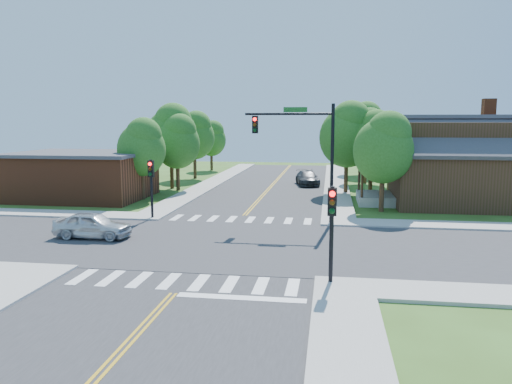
% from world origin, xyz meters
% --- Properties ---
extents(ground, '(100.00, 100.00, 0.00)m').
position_xyz_m(ground, '(0.00, 0.00, 0.00)').
color(ground, '#38551A').
rests_on(ground, ground).
extents(road_ns, '(10.00, 90.00, 0.04)m').
position_xyz_m(road_ns, '(0.00, 0.00, 0.02)').
color(road_ns, '#2D2D30').
rests_on(road_ns, ground).
extents(road_ew, '(90.00, 10.00, 0.04)m').
position_xyz_m(road_ew, '(0.00, 0.00, 0.03)').
color(road_ew, '#2D2D30').
rests_on(road_ew, ground).
extents(intersection_patch, '(10.20, 10.20, 0.06)m').
position_xyz_m(intersection_patch, '(0.00, 0.00, 0.00)').
color(intersection_patch, '#2D2D30').
rests_on(intersection_patch, ground).
extents(sidewalk_ne, '(40.00, 40.00, 0.14)m').
position_xyz_m(sidewalk_ne, '(15.82, 15.82, 0.07)').
color(sidewalk_ne, '#9E9B93').
rests_on(sidewalk_ne, ground).
extents(sidewalk_nw, '(40.00, 40.00, 0.14)m').
position_xyz_m(sidewalk_nw, '(-15.82, 15.82, 0.07)').
color(sidewalk_nw, '#9E9B93').
rests_on(sidewalk_nw, ground).
extents(crosswalk_north, '(8.85, 2.00, 0.01)m').
position_xyz_m(crosswalk_north, '(0.00, 6.20, 0.05)').
color(crosswalk_north, white).
rests_on(crosswalk_north, ground).
extents(crosswalk_south, '(8.85, 2.00, 0.01)m').
position_xyz_m(crosswalk_south, '(0.00, -6.20, 0.05)').
color(crosswalk_south, white).
rests_on(crosswalk_south, ground).
extents(centerline, '(0.30, 90.00, 0.01)m').
position_xyz_m(centerline, '(0.00, 0.00, 0.05)').
color(centerline, gold).
rests_on(centerline, ground).
extents(stop_bar, '(4.60, 0.45, 0.09)m').
position_xyz_m(stop_bar, '(2.50, -7.60, 0.00)').
color(stop_bar, white).
rests_on(stop_bar, ground).
extents(signal_mast_ne, '(5.30, 0.42, 7.20)m').
position_xyz_m(signal_mast_ne, '(3.91, 5.59, 4.85)').
color(signal_mast_ne, black).
rests_on(signal_mast_ne, ground).
extents(signal_pole_se, '(0.34, 0.42, 3.80)m').
position_xyz_m(signal_pole_se, '(5.60, -5.62, 2.66)').
color(signal_pole_se, black).
rests_on(signal_pole_se, ground).
extents(signal_pole_nw, '(0.34, 0.42, 3.80)m').
position_xyz_m(signal_pole_nw, '(-5.60, 5.58, 2.66)').
color(signal_pole_nw, black).
rests_on(signal_pole_nw, ground).
extents(house_ne, '(13.05, 8.80, 7.11)m').
position_xyz_m(house_ne, '(15.11, 14.23, 3.33)').
color(house_ne, '#352512').
rests_on(house_ne, ground).
extents(building_nw, '(10.40, 8.40, 3.73)m').
position_xyz_m(building_nw, '(-14.20, 13.20, 1.88)').
color(building_nw, brown).
rests_on(building_nw, ground).
extents(tree_e_a, '(4.05, 3.85, 6.89)m').
position_xyz_m(tree_e_a, '(9.11, 10.48, 4.51)').
color(tree_e_a, '#382314').
rests_on(tree_e_a, ground).
extents(tree_e_b, '(4.20, 3.99, 7.13)m').
position_xyz_m(tree_e_b, '(8.93, 18.16, 4.67)').
color(tree_e_b, '#382314').
rests_on(tree_e_b, ground).
extents(tree_e_c, '(4.40, 4.18, 7.49)m').
position_xyz_m(tree_e_c, '(9.03, 26.23, 4.90)').
color(tree_e_c, '#382314').
rests_on(tree_e_c, ground).
extents(tree_e_d, '(4.94, 4.69, 8.40)m').
position_xyz_m(tree_e_d, '(9.26, 34.69, 5.50)').
color(tree_e_d, '#382314').
rests_on(tree_e_d, ground).
extents(tree_w_a, '(3.81, 3.62, 6.48)m').
position_xyz_m(tree_w_a, '(-9.12, 13.22, 4.24)').
color(tree_w_a, '#382314').
rests_on(tree_w_a, ground).
extents(tree_w_b, '(4.59, 4.36, 7.80)m').
position_xyz_m(tree_w_b, '(-8.79, 19.64, 5.11)').
color(tree_w_b, '#382314').
rests_on(tree_w_b, ground).
extents(tree_w_c, '(4.27, 4.06, 7.26)m').
position_xyz_m(tree_w_c, '(-8.84, 27.73, 4.76)').
color(tree_w_c, '#382314').
rests_on(tree_w_c, ground).
extents(tree_w_d, '(3.67, 3.49, 6.25)m').
position_xyz_m(tree_w_d, '(-9.18, 36.72, 4.09)').
color(tree_w_d, '#382314').
rests_on(tree_w_d, ground).
extents(tree_house, '(4.65, 4.41, 7.90)m').
position_xyz_m(tree_house, '(6.93, 18.76, 5.17)').
color(tree_house, '#382314').
rests_on(tree_house, ground).
extents(tree_bldg, '(4.02, 3.82, 6.84)m').
position_xyz_m(tree_bldg, '(-7.89, 18.60, 4.48)').
color(tree_bldg, '#382314').
rests_on(tree_bldg, ground).
extents(car_silver, '(1.82, 4.14, 1.39)m').
position_xyz_m(car_silver, '(-6.88, 0.13, 0.69)').
color(car_silver, silver).
rests_on(car_silver, ground).
extents(car_dgrey, '(3.67, 5.41, 1.36)m').
position_xyz_m(car_dgrey, '(3.34, 23.77, 0.68)').
color(car_dgrey, '#2D2E32').
rests_on(car_dgrey, ground).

